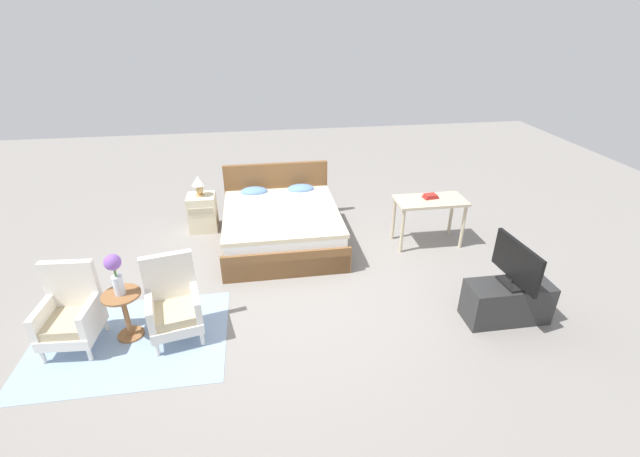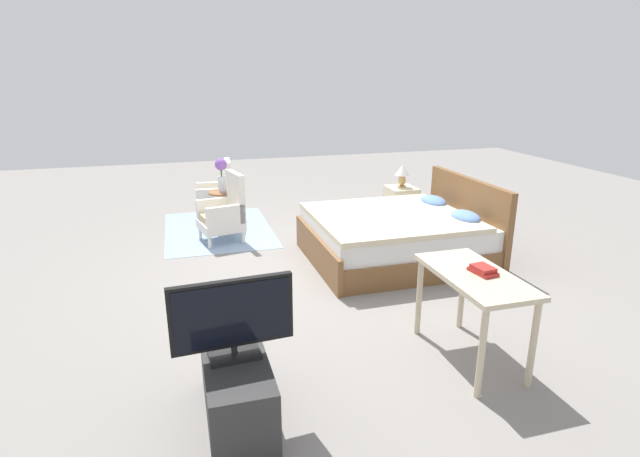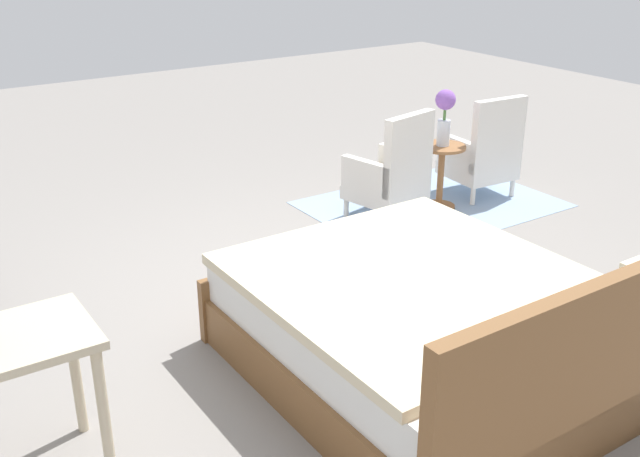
{
  "view_description": "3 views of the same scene",
  "coord_description": "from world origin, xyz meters",
  "px_view_note": "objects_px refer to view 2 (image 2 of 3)",
  "views": [
    {
      "loc": [
        -0.45,
        -4.76,
        3.25
      ],
      "look_at": [
        0.26,
        -0.05,
        0.79
      ],
      "focal_mm": 24.0,
      "sensor_mm": 36.0,
      "label": 1
    },
    {
      "loc": [
        5.1,
        -1.38,
        2.21
      ],
      "look_at": [
        0.32,
        -0.01,
        0.64
      ],
      "focal_mm": 28.0,
      "sensor_mm": 36.0,
      "label": 2
    },
    {
      "loc": [
        2.27,
        3.72,
        2.37
      ],
      "look_at": [
        -0.01,
        0.3,
        0.64
      ],
      "focal_mm": 42.0,
      "sensor_mm": 36.0,
      "label": 3
    }
  ],
  "objects_px": {
    "tv_stand": "(237,388)",
    "bed": "(398,236)",
    "nightstand": "(401,207)",
    "book_stack": "(483,270)",
    "armchair_by_window_left": "(218,196)",
    "flower_vase": "(221,171)",
    "armchair_by_window_right": "(224,213)",
    "side_table": "(223,206)",
    "vanity_desk": "(474,286)",
    "tv_flatscreen": "(233,318)",
    "table_lamp": "(402,173)"
  },
  "relations": [
    {
      "from": "bed",
      "to": "vanity_desk",
      "type": "distance_m",
      "value": 2.26
    },
    {
      "from": "nightstand",
      "to": "tv_flatscreen",
      "type": "relative_size",
      "value": 0.77
    },
    {
      "from": "book_stack",
      "to": "armchair_by_window_right",
      "type": "bearing_deg",
      "value": -155.17
    },
    {
      "from": "armchair_by_window_left",
      "to": "tv_flatscreen",
      "type": "xyz_separation_m",
      "value": [
        4.79,
        -0.3,
        0.37
      ]
    },
    {
      "from": "table_lamp",
      "to": "vanity_desk",
      "type": "relative_size",
      "value": 0.32
    },
    {
      "from": "flower_vase",
      "to": "tv_flatscreen",
      "type": "relative_size",
      "value": 0.62
    },
    {
      "from": "nightstand",
      "to": "tv_stand",
      "type": "height_order",
      "value": "nightstand"
    },
    {
      "from": "flower_vase",
      "to": "book_stack",
      "type": "distance_m",
      "value": 4.34
    },
    {
      "from": "armchair_by_window_left",
      "to": "flower_vase",
      "type": "xyz_separation_m",
      "value": [
        0.53,
        0.03,
        0.48
      ]
    },
    {
      "from": "flower_vase",
      "to": "book_stack",
      "type": "relative_size",
      "value": 2.06
    },
    {
      "from": "bed",
      "to": "armchair_by_window_right",
      "type": "xyz_separation_m",
      "value": [
        -1.3,
        -1.96,
        0.08
      ]
    },
    {
      "from": "armchair_by_window_left",
      "to": "table_lamp",
      "type": "xyz_separation_m",
      "value": [
        1.11,
        2.56,
        0.43
      ]
    },
    {
      "from": "armchair_by_window_left",
      "to": "bed",
      "type": "bearing_deg",
      "value": 39.84
    },
    {
      "from": "table_lamp",
      "to": "tv_stand",
      "type": "bearing_deg",
      "value": -37.91
    },
    {
      "from": "armchair_by_window_right",
      "to": "side_table",
      "type": "bearing_deg",
      "value": 176.31
    },
    {
      "from": "tv_flatscreen",
      "to": "vanity_desk",
      "type": "height_order",
      "value": "tv_flatscreen"
    },
    {
      "from": "bed",
      "to": "side_table",
      "type": "relative_size",
      "value": 3.61
    },
    {
      "from": "book_stack",
      "to": "tv_stand",
      "type": "bearing_deg",
      "value": -83.22
    },
    {
      "from": "flower_vase",
      "to": "tv_stand",
      "type": "relative_size",
      "value": 0.5
    },
    {
      "from": "armchair_by_window_right",
      "to": "nightstand",
      "type": "relative_size",
      "value": 1.54
    },
    {
      "from": "armchair_by_window_left",
      "to": "flower_vase",
      "type": "height_order",
      "value": "flower_vase"
    },
    {
      "from": "tv_stand",
      "to": "bed",
      "type": "bearing_deg",
      "value": 137.24
    },
    {
      "from": "flower_vase",
      "to": "book_stack",
      "type": "xyz_separation_m",
      "value": [
        4.03,
        1.59,
        -0.1
      ]
    },
    {
      "from": "side_table",
      "to": "tv_stand",
      "type": "distance_m",
      "value": 4.28
    },
    {
      "from": "bed",
      "to": "book_stack",
      "type": "height_order",
      "value": "bed"
    },
    {
      "from": "tv_stand",
      "to": "book_stack",
      "type": "bearing_deg",
      "value": 96.78
    },
    {
      "from": "flower_vase",
      "to": "armchair_by_window_right",
      "type": "bearing_deg",
      "value": -3.69
    },
    {
      "from": "table_lamp",
      "to": "vanity_desk",
      "type": "distance_m",
      "value": 3.58
    },
    {
      "from": "nightstand",
      "to": "book_stack",
      "type": "height_order",
      "value": "book_stack"
    },
    {
      "from": "bed",
      "to": "table_lamp",
      "type": "height_order",
      "value": "bed"
    },
    {
      "from": "flower_vase",
      "to": "tv_stand",
      "type": "bearing_deg",
      "value": -4.51
    },
    {
      "from": "bed",
      "to": "side_table",
      "type": "distance_m",
      "value": 2.65
    },
    {
      "from": "bed",
      "to": "side_table",
      "type": "xyz_separation_m",
      "value": [
        -1.82,
        -1.92,
        0.06
      ]
    },
    {
      "from": "armchair_by_window_right",
      "to": "tv_stand",
      "type": "distance_m",
      "value": 3.76
    },
    {
      "from": "bed",
      "to": "flower_vase",
      "type": "distance_m",
      "value": 2.71
    },
    {
      "from": "bed",
      "to": "vanity_desk",
      "type": "height_order",
      "value": "bed"
    },
    {
      "from": "bed",
      "to": "nightstand",
      "type": "distance_m",
      "value": 1.37
    },
    {
      "from": "side_table",
      "to": "tv_flatscreen",
      "type": "height_order",
      "value": "tv_flatscreen"
    },
    {
      "from": "table_lamp",
      "to": "tv_flatscreen",
      "type": "xyz_separation_m",
      "value": [
        3.68,
        -2.86,
        -0.06
      ]
    },
    {
      "from": "armchair_by_window_right",
      "to": "tv_stand",
      "type": "xyz_separation_m",
      "value": [
        3.74,
        -0.3,
        -0.14
      ]
    },
    {
      "from": "bed",
      "to": "tv_flatscreen",
      "type": "distance_m",
      "value": 3.36
    },
    {
      "from": "vanity_desk",
      "to": "book_stack",
      "type": "bearing_deg",
      "value": 72.82
    },
    {
      "from": "armchair_by_window_right",
      "to": "vanity_desk",
      "type": "distance_m",
      "value": 3.84
    },
    {
      "from": "armchair_by_window_left",
      "to": "flower_vase",
      "type": "relative_size",
      "value": 1.93
    },
    {
      "from": "armchair_by_window_right",
      "to": "side_table",
      "type": "xyz_separation_m",
      "value": [
        -0.52,
        0.03,
        -0.03
      ]
    },
    {
      "from": "armchair_by_window_right",
      "to": "book_stack",
      "type": "relative_size",
      "value": 3.98
    },
    {
      "from": "nightstand",
      "to": "tv_flatscreen",
      "type": "height_order",
      "value": "tv_flatscreen"
    },
    {
      "from": "armchair_by_window_left",
      "to": "nightstand",
      "type": "distance_m",
      "value": 2.79
    },
    {
      "from": "side_table",
      "to": "book_stack",
      "type": "xyz_separation_m",
      "value": [
        4.03,
        1.59,
        0.4
      ]
    },
    {
      "from": "book_stack",
      "to": "armchair_by_window_left",
      "type": "bearing_deg",
      "value": -160.4
    }
  ]
}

